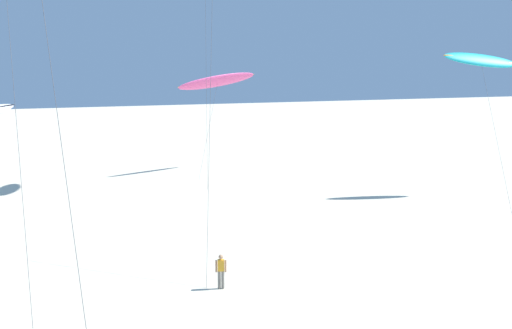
# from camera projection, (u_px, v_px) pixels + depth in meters

# --- Properties ---
(flying_kite_0) EXTENTS (6.75, 9.13, 11.31)m
(flying_kite_0) POSITION_uv_depth(u_px,v_px,m) (481.00, 60.00, 44.94)
(flying_kite_0) COLOR #19B2B7
(flying_kite_0) RESTS_ON ground
(flying_kite_3) EXTENTS (8.57, 5.84, 9.74)m
(flying_kite_3) POSITION_uv_depth(u_px,v_px,m) (218.00, 81.00, 55.93)
(flying_kite_3) COLOR #EA5193
(flying_kite_3) RESTS_ON ground
(person_near_left) EXTENTS (0.49, 0.28, 1.61)m
(person_near_left) POSITION_uv_depth(u_px,v_px,m) (221.00, 270.00, 26.86)
(person_near_left) COLOR slate
(person_near_left) RESTS_ON ground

